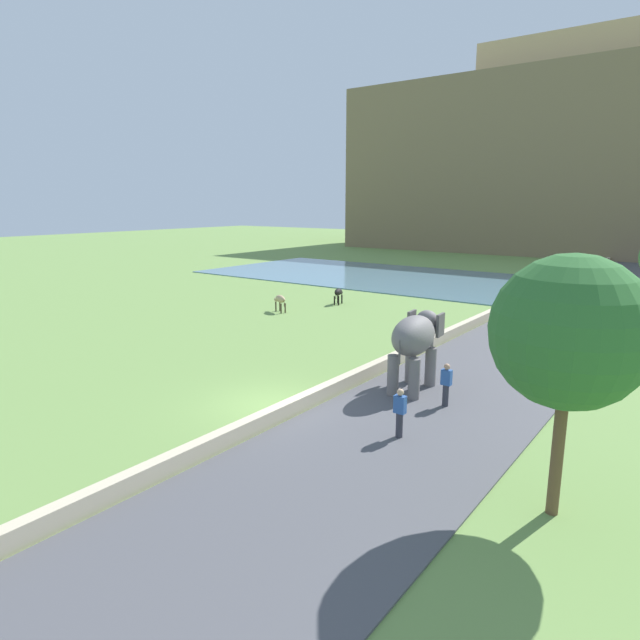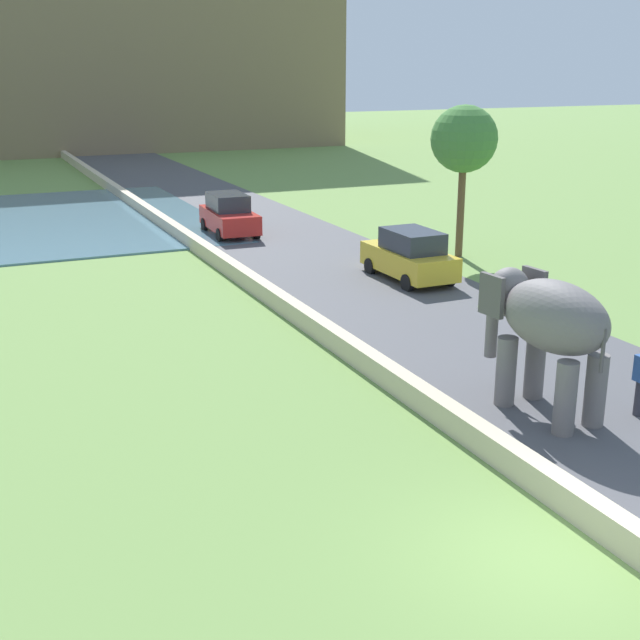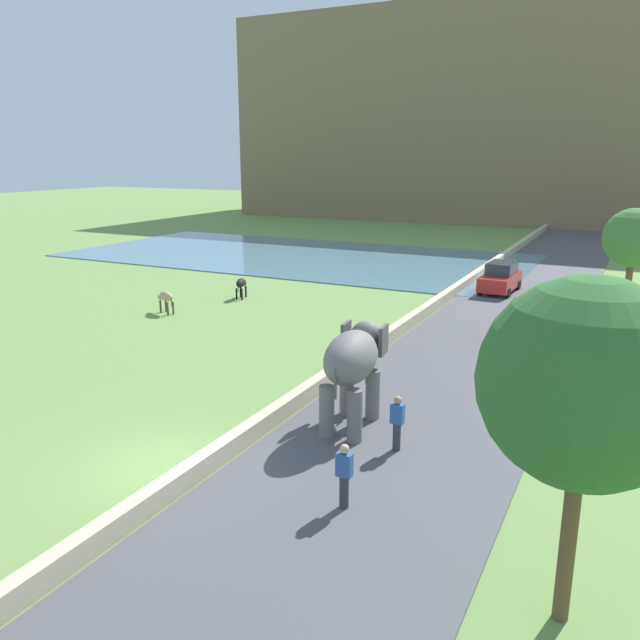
# 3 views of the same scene
# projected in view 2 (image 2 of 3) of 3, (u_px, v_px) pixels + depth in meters

# --- Properties ---
(ground_plane) EXTENTS (220.00, 220.00, 0.00)m
(ground_plane) POSITION_uv_depth(u_px,v_px,m) (548.00, 559.00, 12.79)
(ground_plane) COLOR #6B8E47
(road_surface) EXTENTS (7.00, 120.00, 0.06)m
(road_surface) POSITION_uv_depth(u_px,v_px,m) (317.00, 259.00, 32.18)
(road_surface) COLOR #4C4C51
(road_surface) RESTS_ON ground
(barrier_wall) EXTENTS (0.40, 110.00, 0.55)m
(barrier_wall) POSITION_uv_depth(u_px,v_px,m) (240.00, 274.00, 28.88)
(barrier_wall) COLOR beige
(barrier_wall) RESTS_ON ground
(elephant) EXTENTS (1.65, 3.53, 2.99)m
(elephant) POSITION_uv_depth(u_px,v_px,m) (546.00, 323.00, 17.51)
(elephant) COLOR slate
(elephant) RESTS_ON ground
(car_red) EXTENTS (1.93, 4.07, 1.80)m
(car_red) POSITION_uv_depth(u_px,v_px,m) (229.00, 215.00, 36.46)
(car_red) COLOR red
(car_red) RESTS_ON ground
(car_yellow) EXTENTS (1.83, 4.02, 1.80)m
(car_yellow) POSITION_uv_depth(u_px,v_px,m) (410.00, 256.00, 28.79)
(car_yellow) COLOR gold
(car_yellow) RESTS_ON ground
(tree_near) EXTENTS (2.52, 2.52, 5.76)m
(tree_near) POSITION_uv_depth(u_px,v_px,m) (464.00, 140.00, 31.42)
(tree_near) COLOR brown
(tree_near) RESTS_ON ground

